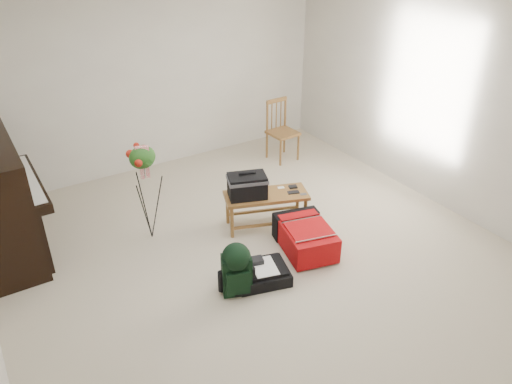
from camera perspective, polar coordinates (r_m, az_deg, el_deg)
floor at (r=5.25m, az=0.86°, el=-7.98°), size 5.00×5.50×0.01m
ceiling at (r=4.22m, az=1.13°, el=20.07°), size 5.00×5.50×0.01m
wall_back at (r=6.92m, az=-11.79°, el=12.59°), size 5.00×0.04×2.50m
wall_right at (r=6.22m, az=20.98°, el=9.36°), size 0.04×5.50×2.50m
bench at (r=5.47m, az=-0.11°, el=0.14°), size 1.00×0.67×0.72m
dining_chair at (r=7.23m, az=2.95°, el=6.99°), size 0.40×0.40×0.88m
red_suitcase at (r=5.38m, az=5.34°, el=-4.88°), size 0.64×0.82×0.31m
black_duffel at (r=4.98m, az=0.60°, el=-9.23°), size 0.61×0.54×0.22m
green_backpack at (r=4.69m, az=-2.23°, el=-8.54°), size 0.32×0.30×0.55m
flower_stand at (r=5.45m, az=-12.38°, el=-0.15°), size 0.46×0.46×1.14m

